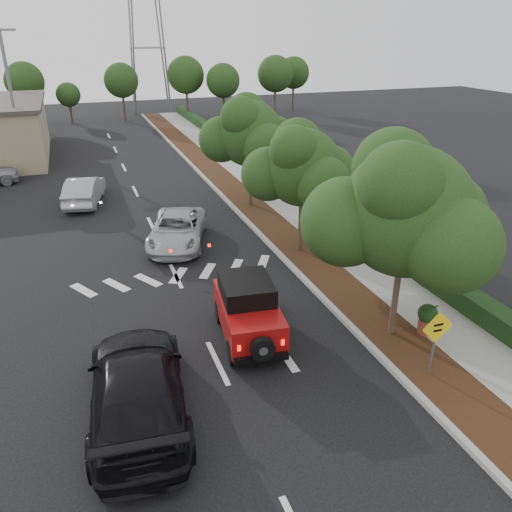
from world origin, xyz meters
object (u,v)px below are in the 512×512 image
red_jeep (247,308)px  black_suv_oncoming (138,387)px  speed_hump_sign (436,335)px  silver_suv_ahead (177,230)px

red_jeep → black_suv_oncoming: red_jeep is taller
speed_hump_sign → silver_suv_ahead: bearing=112.7°
red_jeep → silver_suv_ahead: (-0.54, 8.10, -0.29)m
black_suv_oncoming → speed_hump_sign: 7.96m
black_suv_oncoming → silver_suv_ahead: bearing=-101.0°
speed_hump_sign → black_suv_oncoming: bearing=171.8°
black_suv_oncoming → speed_hump_sign: size_ratio=2.84×
red_jeep → silver_suv_ahead: bearing=100.9°
silver_suv_ahead → speed_hump_sign: (4.64, -11.88, 0.72)m
speed_hump_sign → red_jeep: bearing=138.6°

